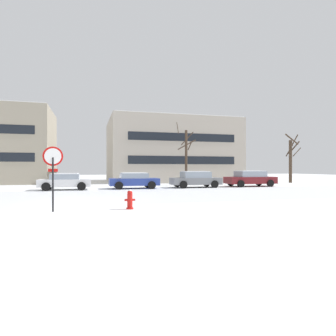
% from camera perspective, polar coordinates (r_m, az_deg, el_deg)
% --- Properties ---
extents(ground_plane, '(120.00, 120.00, 0.00)m').
position_cam_1_polar(ground_plane, '(14.77, -17.03, -6.65)').
color(ground_plane, white).
extents(road_surface, '(80.00, 9.47, 0.00)m').
position_cam_1_polar(road_surface, '(18.48, -16.65, -5.30)').
color(road_surface, silver).
rests_on(road_surface, ground).
extents(stop_sign, '(0.76, 0.11, 2.55)m').
position_cam_1_polar(stop_sign, '(12.30, -21.48, 0.37)').
color(stop_sign, black).
rests_on(stop_sign, ground).
extents(fire_hydrant, '(0.44, 0.30, 0.82)m').
position_cam_1_polar(fire_hydrant, '(12.37, -7.43, -6.03)').
color(fire_hydrant, red).
rests_on(fire_hydrant, ground).
extents(parked_car_white, '(3.90, 2.12, 1.30)m').
position_cam_1_polar(parked_car_white, '(24.19, -19.37, -2.44)').
color(parked_car_white, white).
rests_on(parked_car_white, ground).
extents(parked_car_blue, '(4.08, 2.15, 1.33)m').
position_cam_1_polar(parked_car_blue, '(24.51, -6.64, -2.37)').
color(parked_car_blue, '#283D93').
rests_on(parked_car_blue, ground).
extents(parked_car_gray, '(4.34, 2.14, 1.43)m').
position_cam_1_polar(parked_car_gray, '(25.77, 5.37, -2.17)').
color(parked_car_gray, slate).
rests_on(parked_car_gray, ground).
extents(parked_car_maroon, '(4.59, 2.18, 1.46)m').
position_cam_1_polar(parked_car_maroon, '(28.16, 15.69, -1.95)').
color(parked_car_maroon, maroon).
rests_on(parked_car_maroon, ground).
extents(tree_far_mid, '(2.30, 1.97, 6.39)m').
position_cam_1_polar(tree_far_mid, '(29.43, 3.54, 2.54)').
color(tree_far_mid, '#423326').
rests_on(tree_far_mid, ground).
extents(tree_far_left, '(1.94, 1.94, 5.64)m').
position_cam_1_polar(tree_far_left, '(36.82, 22.79, 1.77)').
color(tree_far_left, '#423326').
rests_on(tree_far_left, ground).
extents(building_far_right, '(15.65, 11.97, 7.86)m').
position_cam_1_polar(building_far_right, '(38.70, 0.29, 3.30)').
color(building_far_right, '#B2A899').
rests_on(building_far_right, ground).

